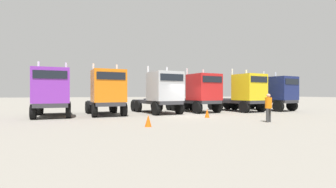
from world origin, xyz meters
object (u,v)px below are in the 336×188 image
(visitor_in_hivis, at_px, (268,106))
(semi_truck_yellow, at_px, (244,92))
(semi_truck_silver, at_px, (161,92))
(traffic_cone_near, at_px, (207,113))
(semi_truck_purple, at_px, (52,92))
(traffic_cone_mid, at_px, (148,121))
(semi_truck_navy, at_px, (274,93))
(semi_truck_orange, at_px, (107,92))
(semi_truck_red, at_px, (199,93))

(visitor_in_hivis, bearing_deg, semi_truck_yellow, 130.73)
(semi_truck_silver, height_order, traffic_cone_near, semi_truck_silver)
(semi_truck_purple, bearing_deg, semi_truck_yellow, 87.36)
(semi_truck_purple, bearing_deg, traffic_cone_near, 67.17)
(semi_truck_silver, xyz_separation_m, traffic_cone_mid, (-3.04, -7.66, -1.57))
(semi_truck_navy, bearing_deg, semi_truck_orange, -100.92)
(semi_truck_purple, relative_size, semi_truck_silver, 0.92)
(semi_truck_orange, height_order, traffic_cone_mid, semi_truck_orange)
(visitor_in_hivis, bearing_deg, semi_truck_red, 161.30)
(semi_truck_yellow, bearing_deg, traffic_cone_near, -66.44)
(semi_truck_purple, distance_m, visitor_in_hivis, 15.04)
(semi_truck_orange, xyz_separation_m, traffic_cone_near, (6.83, -4.01, -1.54))
(visitor_in_hivis, bearing_deg, semi_truck_silver, -173.70)
(semi_truck_purple, distance_m, semi_truck_navy, 20.75)
(semi_truck_red, height_order, semi_truck_yellow, semi_truck_yellow)
(semi_truck_navy, bearing_deg, semi_truck_yellow, -97.92)
(traffic_cone_mid, bearing_deg, semi_truck_red, 49.54)
(semi_truck_navy, bearing_deg, visitor_in_hivis, -55.80)
(semi_truck_silver, bearing_deg, visitor_in_hivis, 19.35)
(semi_truck_purple, xyz_separation_m, traffic_cone_mid, (5.53, -7.08, -1.53))
(semi_truck_silver, relative_size, traffic_cone_near, 10.14)
(semi_truck_yellow, bearing_deg, semi_truck_navy, 84.11)
(semi_truck_orange, bearing_deg, semi_truck_silver, 87.96)
(semi_truck_red, bearing_deg, traffic_cone_mid, -50.75)
(semi_truck_yellow, xyz_separation_m, traffic_cone_near, (-6.11, -4.05, -1.54))
(semi_truck_silver, height_order, visitor_in_hivis, semi_truck_silver)
(semi_truck_purple, relative_size, semi_truck_orange, 0.99)
(semi_truck_orange, relative_size, semi_truck_navy, 0.91)
(traffic_cone_near, bearing_deg, semi_truck_purple, 160.85)
(semi_truck_silver, bearing_deg, semi_truck_navy, 80.09)
(semi_truck_purple, bearing_deg, visitor_in_hivis, 56.70)
(semi_truck_purple, bearing_deg, traffic_cone_mid, 34.35)
(semi_truck_silver, xyz_separation_m, semi_truck_navy, (12.16, -0.00, -0.10))
(semi_truck_silver, height_order, semi_truck_red, semi_truck_silver)
(semi_truck_purple, height_order, semi_truck_red, semi_truck_purple)
(semi_truck_yellow, bearing_deg, traffic_cone_mid, -66.91)
(semi_truck_purple, xyz_separation_m, semi_truck_red, (12.43, 1.01, 0.00))
(semi_truck_navy, height_order, traffic_cone_mid, semi_truck_navy)
(visitor_in_hivis, distance_m, traffic_cone_mid, 7.56)
(semi_truck_navy, bearing_deg, semi_truck_purple, -100.39)
(semi_truck_red, relative_size, traffic_cone_mid, 10.26)
(semi_truck_purple, distance_m, traffic_cone_mid, 9.11)
(semi_truck_yellow, relative_size, semi_truck_navy, 0.93)
(semi_truck_silver, distance_m, traffic_cone_mid, 8.39)
(semi_truck_red, bearing_deg, semi_truck_silver, -93.97)
(semi_truck_red, height_order, traffic_cone_mid, semi_truck_red)
(traffic_cone_mid, bearing_deg, semi_truck_silver, 68.35)
(semi_truck_silver, relative_size, semi_truck_navy, 0.99)
(semi_truck_silver, relative_size, traffic_cone_mid, 10.23)
(semi_truck_navy, distance_m, visitor_in_hivis, 11.12)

